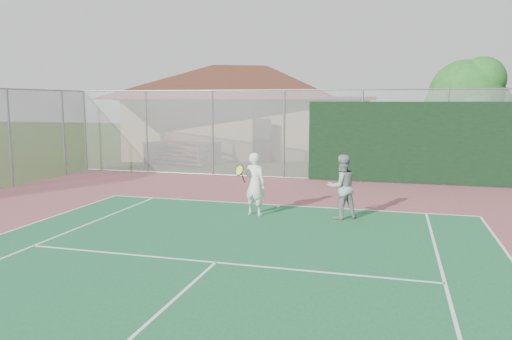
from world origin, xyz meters
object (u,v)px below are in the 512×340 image
(clubhouse, at_px, (246,102))
(bleachers, at_px, (182,153))
(player_white_front, at_px, (255,184))
(player_grey_back, at_px, (342,187))
(tree, at_px, (468,99))

(clubhouse, bearing_deg, bleachers, -120.22)
(player_white_front, distance_m, player_grey_back, 2.31)
(tree, xyz_separation_m, player_white_front, (-6.36, -9.15, -2.31))
(player_grey_back, bearing_deg, player_white_front, -27.27)
(clubhouse, relative_size, bleachers, 4.70)
(bleachers, xyz_separation_m, player_grey_back, (8.65, -9.37, 0.26))
(player_white_front, xyz_separation_m, player_grey_back, (2.30, 0.21, -0.01))
(player_white_front, bearing_deg, clubhouse, -55.37)
(player_white_front, bearing_deg, bleachers, -39.39)
(player_white_front, bearing_deg, player_grey_back, -157.64)
(bleachers, height_order, player_white_front, player_white_front)
(bleachers, bearing_deg, player_grey_back, -30.49)
(player_white_front, bearing_deg, tree, -107.76)
(clubhouse, distance_m, player_white_front, 16.38)
(tree, distance_m, player_grey_back, 10.09)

